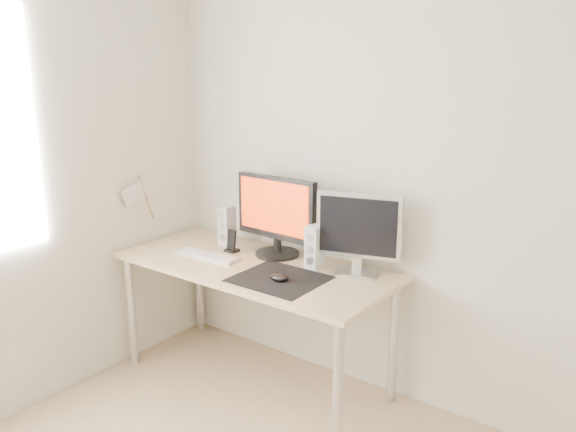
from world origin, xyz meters
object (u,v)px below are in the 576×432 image
Objects in this scene: mouse at (279,278)px; speaker_right at (314,247)px; main_monitor at (276,213)px; second_monitor at (359,230)px; phone_dock at (232,245)px; desk at (254,277)px; keyboard at (207,256)px; speaker_left at (227,225)px.

speaker_right reaches higher than mouse.
main_monitor is 0.53m from second_monitor.
speaker_right reaches higher than phone_dock.
speaker_right is at bearing 23.17° from desk.
speaker_right is (0.03, 0.27, 0.10)m from mouse.
mouse is at bearing -50.79° from main_monitor.
second_monitor is at bearing 18.34° from keyboard.
main_monitor is 2.28× the size of speaker_right.
second_monitor reaches higher than mouse.
desk is 3.60× the size of second_monitor.
desk is 0.45m from speaker_left.
main_monitor is 0.40m from speaker_left.
mouse is at bearing -127.61° from second_monitor.
main_monitor is at bearing 169.76° from speaker_right.
desk is 6.62× the size of speaker_right.
speaker_left reaches higher than mouse.
second_monitor is at bearing 16.83° from speaker_right.
phone_dock is (-0.56, -0.05, -0.08)m from speaker_right.
second_monitor is 0.92m from speaker_left.
keyboard is (-0.57, 0.06, -0.01)m from mouse.
phone_dock is at bearing 156.76° from mouse.
second_monitor is 1.84× the size of speaker_right.
speaker_left is at bearing 176.23° from speaker_right.
desk is at bearing -26.48° from speaker_left.
second_monitor is 3.30× the size of phone_dock.
speaker_left is (-0.36, 0.18, 0.20)m from desk.
second_monitor is at bearing 52.39° from mouse.
mouse is 0.43× the size of speaker_left.
keyboard is at bearing -139.48° from main_monitor.
speaker_left is at bearing 142.75° from phone_dock.
main_monitor is 1.24× the size of second_monitor.
speaker_right is (0.68, -0.04, 0.00)m from speaker_left.
main_monitor is at bearing 129.21° from mouse.
second_monitor is (0.53, 0.02, -0.01)m from main_monitor.
mouse is 0.23× the size of second_monitor.
speaker_left is at bearing -178.56° from main_monitor.
speaker_left is (-0.91, -0.02, -0.12)m from second_monitor.
main_monitor reaches higher than phone_dock.
keyboard is at bearing -161.09° from speaker_right.
keyboard is 3.17× the size of phone_dock.
desk is at bearing -20.13° from phone_dock.
mouse is at bearing -97.09° from speaker_right.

